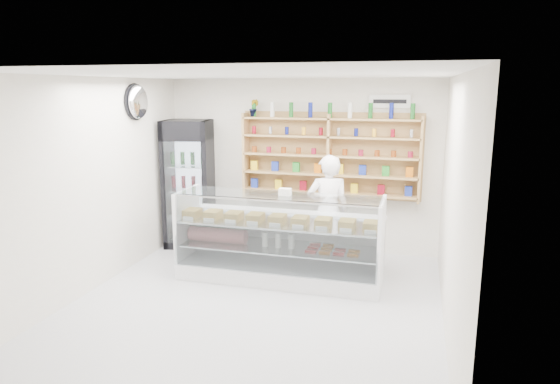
% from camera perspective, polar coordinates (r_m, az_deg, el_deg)
% --- Properties ---
extents(room, '(5.00, 5.00, 5.00)m').
position_cam_1_polar(room, '(5.89, -3.20, -0.49)').
color(room, '#B3B3B8').
rests_on(room, ground).
extents(display_counter, '(2.83, 0.85, 1.23)m').
position_cam_1_polar(display_counter, '(7.04, -0.06, -7.33)').
color(display_counter, white).
rests_on(display_counter, floor).
extents(shop_worker, '(0.72, 0.58, 1.71)m').
position_cam_1_polar(shop_worker, '(7.42, 5.47, -2.26)').
color(shop_worker, white).
rests_on(shop_worker, floor).
extents(drinks_cooler, '(0.90, 0.88, 2.13)m').
position_cam_1_polar(drinks_cooler, '(8.59, -10.33, 1.00)').
color(drinks_cooler, black).
rests_on(drinks_cooler, floor).
extents(wall_shelving, '(2.84, 0.28, 1.33)m').
position_cam_1_polar(wall_shelving, '(7.97, 5.63, 4.13)').
color(wall_shelving, tan).
rests_on(wall_shelving, back_wall).
extents(potted_plant, '(0.16, 0.13, 0.28)m').
position_cam_1_polar(potted_plant, '(8.22, -3.00, 9.58)').
color(potted_plant, '#1E6626').
rests_on(potted_plant, wall_shelving).
extents(security_mirror, '(0.15, 0.50, 0.50)m').
position_cam_1_polar(security_mirror, '(7.77, -15.90, 9.88)').
color(security_mirror, silver).
rests_on(security_mirror, left_wall).
extents(wall_sign, '(0.62, 0.03, 0.20)m').
position_cam_1_polar(wall_sign, '(7.93, 12.44, 10.08)').
color(wall_sign, white).
rests_on(wall_sign, back_wall).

